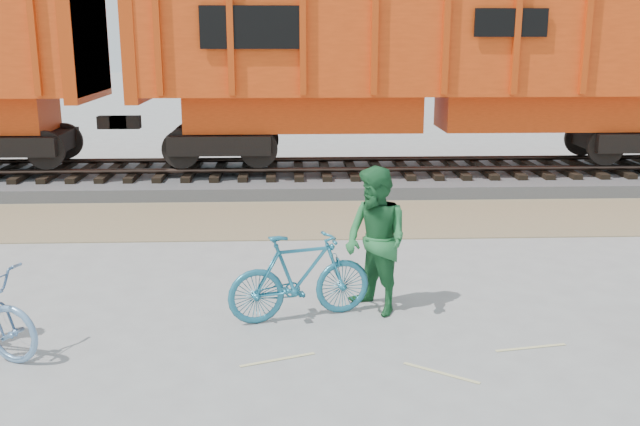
# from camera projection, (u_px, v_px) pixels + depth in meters

# --- Properties ---
(ground) EXTENTS (120.00, 120.00, 0.00)m
(ground) POSITION_uv_depth(u_px,v_px,m) (358.00, 330.00, 8.96)
(ground) COLOR #9E9E99
(ground) RESTS_ON ground
(gravel_strip) EXTENTS (120.00, 3.00, 0.02)m
(gravel_strip) POSITION_uv_depth(u_px,v_px,m) (333.00, 219.00, 14.28)
(gravel_strip) COLOR #9E8862
(gravel_strip) RESTS_ON ground
(ballast_bed) EXTENTS (120.00, 4.00, 0.30)m
(ballast_bed) POSITION_uv_depth(u_px,v_px,m) (325.00, 177.00, 17.64)
(ballast_bed) COLOR slate
(ballast_bed) RESTS_ON ground
(track) EXTENTS (120.00, 2.60, 0.24)m
(track) POSITION_uv_depth(u_px,v_px,m) (325.00, 165.00, 17.56)
(track) COLOR black
(track) RESTS_ON ballast_bed
(hopper_car_center) EXTENTS (14.00, 3.13, 4.65)m
(hopper_car_center) POSITION_uv_depth(u_px,v_px,m) (431.00, 59.00, 17.03)
(hopper_car_center) COLOR black
(hopper_car_center) RESTS_ON track
(bicycle_teal) EXTENTS (1.99, 1.05, 1.15)m
(bicycle_teal) POSITION_uv_depth(u_px,v_px,m) (300.00, 277.00, 9.20)
(bicycle_teal) COLOR teal
(bicycle_teal) RESTS_ON ground
(person_man) EXTENTS (1.15, 1.21, 1.96)m
(person_man) POSITION_uv_depth(u_px,v_px,m) (376.00, 241.00, 9.33)
(person_man) COLOR #246A36
(person_man) RESTS_ON ground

